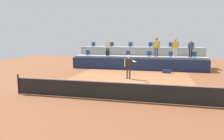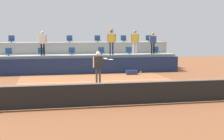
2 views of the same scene
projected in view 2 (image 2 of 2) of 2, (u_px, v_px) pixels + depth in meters
The scene contains 26 objects.
ground_plane at pixel (105, 88), 16.13m from camera, with size 40.00×40.00×0.00m, color brown.
court_inner_paint at pixel (101, 85), 17.10m from camera, with size 9.00×10.00×0.01m, color #A36038.
court_service_line at pixel (97, 81), 18.46m from camera, with size 9.00×0.06×0.00m, color silver.
tennis_net at pixel (124, 93), 12.18m from camera, with size 10.48×0.08×1.07m.
sponsor_backboard at pixel (89, 66), 21.90m from camera, with size 13.00×0.16×1.10m, color navy.
seating_tier_lower at pixel (86, 63), 23.16m from camera, with size 13.00×1.80×1.25m, color #9E9E99.
seating_tier_upper at pixel (83, 56), 24.86m from camera, with size 13.00×1.80×2.10m, color #9E9E99.
stadium_chair_lower_far_left at pixel (9, 52), 21.90m from camera, with size 0.44×0.40×0.52m.
stadium_chair_lower_left at pixel (41, 52), 22.35m from camera, with size 0.44×0.40×0.52m.
stadium_chair_lower_mid_left at pixel (72, 52), 22.79m from camera, with size 0.44×0.40×0.52m.
stadium_chair_lower_mid_right at pixel (101, 51), 23.22m from camera, with size 0.44×0.40×0.52m.
stadium_chair_lower_right at pixel (129, 51), 23.65m from camera, with size 0.44×0.40×0.52m.
stadium_chair_lower_far_right at pixel (156, 51), 24.08m from camera, with size 0.44×0.40×0.52m.
stadium_chair_upper_far_left at pixel (11, 40), 23.57m from camera, with size 0.44×0.40×0.52m.
stadium_chair_upper_left at pixel (41, 39), 24.01m from camera, with size 0.44×0.40×0.52m.
stadium_chair_upper_mid_left at pixel (70, 39), 24.44m from camera, with size 0.44×0.40×0.52m.
stadium_chair_upper_mid_right at pixel (98, 39), 24.88m from camera, with size 0.44×0.40×0.52m.
stadium_chair_upper_right at pixel (124, 39), 25.31m from camera, with size 0.44×0.40×0.52m.
stadium_chair_upper_far_right at pixel (149, 39), 25.73m from camera, with size 0.44×0.40×0.52m.
tennis_player at pixel (99, 64), 17.48m from camera, with size 1.02×1.16×1.78m.
spectator_in_white at pixel (43, 41), 21.91m from camera, with size 0.59×0.25×1.66m.
spectator_with_hat at pixel (111, 39), 22.88m from camera, with size 0.61×0.45×1.83m.
spectator_leaning_on_rail at pixel (135, 40), 23.25m from camera, with size 0.61×0.24×1.76m.
spectator_in_grey at pixel (153, 41), 23.54m from camera, with size 0.56×0.22×1.58m.
tennis_ball at pixel (141, 72), 15.83m from camera, with size 0.07×0.07×0.07m.
equipment_bag at pixel (132, 72), 21.50m from camera, with size 0.76×0.28×0.30m, color navy.
Camera 2 is at (-2.91, -15.66, 2.74)m, focal length 51.23 mm.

